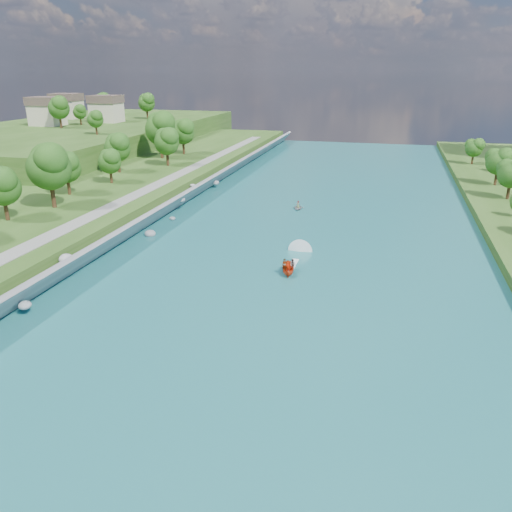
# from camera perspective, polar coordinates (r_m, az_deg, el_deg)

# --- Properties ---
(ground) EXTENTS (260.00, 260.00, 0.00)m
(ground) POSITION_cam_1_polar(r_m,az_deg,el_deg) (54.96, 0.75, -6.66)
(ground) COLOR #2D5119
(ground) RESTS_ON ground
(river_water) EXTENTS (55.00, 240.00, 0.10)m
(river_water) POSITION_cam_1_polar(r_m,az_deg,el_deg) (72.90, 4.61, 0.36)
(river_water) COLOR #1B6369
(river_water) RESTS_ON ground
(berm_west) EXTENTS (45.00, 240.00, 3.50)m
(berm_west) POSITION_cam_1_polar(r_m,az_deg,el_deg) (94.44, -26.79, 3.99)
(berm_west) COLOR #2D5119
(berm_west) RESTS_ON ground
(ridge_west) EXTENTS (60.00, 120.00, 9.00)m
(ridge_west) POSITION_cam_1_polar(r_m,az_deg,el_deg) (172.08, -18.96, 12.59)
(ridge_west) COLOR #2D5119
(ridge_west) RESTS_ON ground
(riprap_bank) EXTENTS (4.56, 236.00, 4.10)m
(riprap_bank) POSITION_cam_1_polar(r_m,az_deg,el_deg) (80.07, -13.97, 2.99)
(riprap_bank) COLOR slate
(riprap_bank) RESTS_ON ground
(riverside_path) EXTENTS (3.00, 200.00, 0.10)m
(riverside_path) POSITION_cam_1_polar(r_m,az_deg,el_deg) (83.54, -17.87, 4.58)
(riverside_path) COLOR gray
(riverside_path) RESTS_ON berm_west
(ridge_houses) EXTENTS (29.50, 29.50, 8.40)m
(ridge_houses) POSITION_cam_1_polar(r_m,az_deg,el_deg) (178.82, -20.12, 15.58)
(ridge_houses) COLOR beige
(ridge_houses) RESTS_ON ridge_west
(trees_ridge) EXTENTS (24.12, 49.19, 10.68)m
(trees_ridge) POSITION_cam_1_polar(r_m,az_deg,el_deg) (170.25, -17.36, 15.90)
(trees_ridge) COLOR #164813
(trees_ridge) RESTS_ON ridge_west
(motorboat) EXTENTS (3.60, 18.74, 2.20)m
(motorboat) POSITION_cam_1_polar(r_m,az_deg,el_deg) (66.81, 4.03, -0.95)
(motorboat) COLOR red
(motorboat) RESTS_ON river_water
(raft) EXTENTS (2.43, 3.21, 1.60)m
(raft) POSITION_cam_1_polar(r_m,az_deg,el_deg) (95.99, 4.82, 5.59)
(raft) COLOR gray
(raft) RESTS_ON river_water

